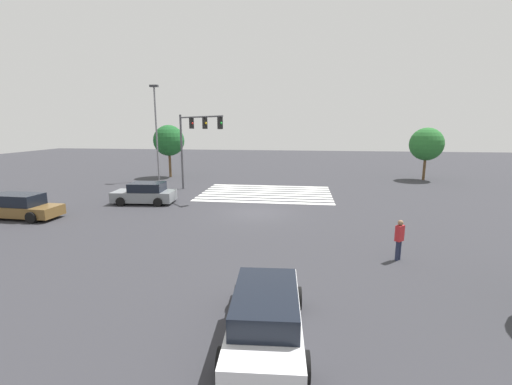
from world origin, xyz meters
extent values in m
plane|color=#333338|center=(0.00, 0.00, 0.00)|extent=(108.73, 108.73, 0.00)
cube|color=silver|center=(0.00, -9.67, 0.00)|extent=(10.42, 0.60, 0.01)
cube|color=silver|center=(0.00, -8.72, 0.00)|extent=(10.42, 0.60, 0.01)
cube|color=silver|center=(0.00, -7.77, 0.00)|extent=(10.42, 0.60, 0.01)
cube|color=silver|center=(0.00, -6.82, 0.00)|extent=(10.42, 0.60, 0.01)
cube|color=silver|center=(0.00, -5.87, 0.00)|extent=(10.42, 0.60, 0.01)
cube|color=silver|center=(0.00, -4.92, 0.00)|extent=(10.42, 0.60, 0.01)
cube|color=silver|center=(0.00, -3.97, 0.00)|extent=(10.42, 0.60, 0.01)
cube|color=silver|center=(0.00, -3.02, 0.00)|extent=(10.42, 0.60, 0.01)
cylinder|color=#47474C|center=(7.33, -7.33, 3.15)|extent=(0.18, 0.18, 6.30)
cylinder|color=#47474C|center=(5.00, -5.00, 6.05)|extent=(4.75, 4.75, 0.12)
cube|color=black|center=(5.93, -5.93, 5.58)|extent=(0.40, 0.40, 0.84)
sphere|color=red|center=(5.82, -5.82, 5.58)|extent=(0.16, 0.16, 0.16)
cube|color=black|center=(4.41, -4.41, 5.58)|extent=(0.40, 0.40, 0.84)
sphere|color=gold|center=(4.30, -4.30, 5.58)|extent=(0.16, 0.16, 0.16)
cube|color=black|center=(2.90, -2.90, 5.58)|extent=(0.40, 0.40, 0.84)
sphere|color=green|center=(2.78, -2.78, 5.58)|extent=(0.16, 0.16, 0.16)
cube|color=brown|center=(13.66, 3.06, 0.48)|extent=(4.67, 1.86, 0.61)
cube|color=black|center=(13.87, 3.05, 1.12)|extent=(2.82, 1.61, 0.67)
cylinder|color=black|center=(12.20, 2.26, 0.33)|extent=(0.66, 0.25, 0.65)
cylinder|color=black|center=(12.27, 3.97, 0.33)|extent=(0.66, 0.25, 0.65)
cylinder|color=black|center=(15.05, 2.14, 0.33)|extent=(0.66, 0.25, 0.65)
cube|color=silver|center=(-1.93, 12.79, 0.53)|extent=(2.03, 4.91, 0.68)
cube|color=black|center=(-1.94, 13.01, 1.15)|extent=(1.73, 2.80, 0.58)
cylinder|color=black|center=(-0.95, 11.35, 0.34)|extent=(0.26, 0.69, 0.68)
cylinder|color=black|center=(-2.73, 11.24, 0.34)|extent=(0.26, 0.69, 0.68)
cylinder|color=black|center=(-1.13, 14.33, 0.34)|extent=(0.26, 0.69, 0.68)
cylinder|color=black|center=(-2.91, 14.22, 0.34)|extent=(0.26, 0.69, 0.68)
cube|color=gray|center=(8.21, -1.67, 0.52)|extent=(4.34, 2.16, 0.71)
cube|color=black|center=(7.95, -1.69, 1.17)|extent=(2.40, 1.83, 0.60)
cylinder|color=black|center=(9.44, -0.62, 0.30)|extent=(0.62, 0.26, 0.60)
cylinder|color=black|center=(9.58, -2.52, 0.30)|extent=(0.62, 0.26, 0.60)
cylinder|color=black|center=(6.84, -0.82, 0.30)|extent=(0.62, 0.26, 0.60)
cylinder|color=black|center=(6.98, -2.71, 0.30)|extent=(0.62, 0.26, 0.60)
cylinder|color=#232842|center=(-6.72, 6.94, 0.41)|extent=(0.14, 0.14, 0.82)
cylinder|color=#232842|center=(-6.83, 6.83, 0.41)|extent=(0.14, 0.14, 0.82)
cube|color=#B22328|center=(-6.77, 6.88, 1.15)|extent=(0.41, 0.41, 0.65)
sphere|color=#8C6647|center=(-6.77, 6.88, 1.59)|extent=(0.22, 0.22, 0.22)
cylinder|color=slate|center=(11.35, -11.61, 4.50)|extent=(0.16, 0.16, 9.01)
cube|color=#333338|center=(11.35, -11.61, 9.11)|extent=(0.80, 0.36, 0.20)
cylinder|color=brown|center=(-15.08, -15.30, 1.11)|extent=(0.26, 0.26, 2.21)
sphere|color=#286B2D|center=(-15.08, -15.30, 3.59)|extent=(3.25, 3.25, 3.25)
cylinder|color=brown|center=(11.01, -13.84, 1.25)|extent=(0.26, 0.26, 2.50)
sphere|color=#1E5B28|center=(11.01, -13.84, 3.86)|extent=(3.20, 3.20, 3.20)
camera|label=1|loc=(-2.72, 20.78, 5.45)|focal=24.00mm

